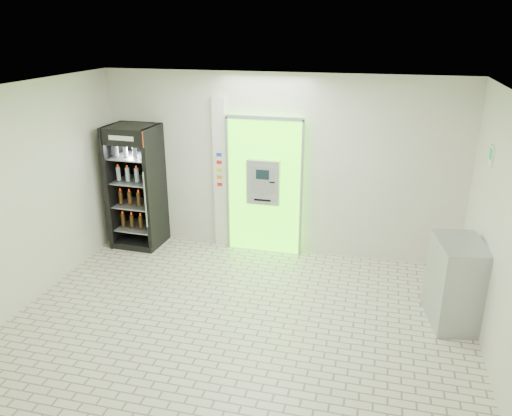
% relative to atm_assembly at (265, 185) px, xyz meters
% --- Properties ---
extents(ground, '(6.00, 6.00, 0.00)m').
position_rel_atm_assembly_xyz_m(ground, '(0.20, -2.41, -1.17)').
color(ground, beige).
rests_on(ground, ground).
extents(room_shell, '(6.00, 6.00, 6.00)m').
position_rel_atm_assembly_xyz_m(room_shell, '(0.20, -2.41, 0.67)').
color(room_shell, silver).
rests_on(room_shell, ground).
extents(atm_assembly, '(1.30, 0.24, 2.33)m').
position_rel_atm_assembly_xyz_m(atm_assembly, '(0.00, 0.00, 0.00)').
color(atm_assembly, '#4DF812').
rests_on(atm_assembly, ground).
extents(pillar, '(0.22, 0.11, 2.60)m').
position_rel_atm_assembly_xyz_m(pillar, '(-0.78, 0.04, 0.13)').
color(pillar, silver).
rests_on(pillar, ground).
extents(beverage_cooler, '(0.83, 0.77, 2.12)m').
position_rel_atm_assembly_xyz_m(beverage_cooler, '(-2.21, -0.27, -0.15)').
color(beverage_cooler, black).
rests_on(beverage_cooler, ground).
extents(steel_cabinet, '(0.71, 0.94, 1.14)m').
position_rel_atm_assembly_xyz_m(steel_cabinet, '(2.91, -1.58, -0.60)').
color(steel_cabinet, '#9DA0A5').
rests_on(steel_cabinet, ground).
extents(exit_sign, '(0.02, 0.22, 0.26)m').
position_rel_atm_assembly_xyz_m(exit_sign, '(3.19, -1.01, 0.95)').
color(exit_sign, white).
rests_on(exit_sign, room_shell).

